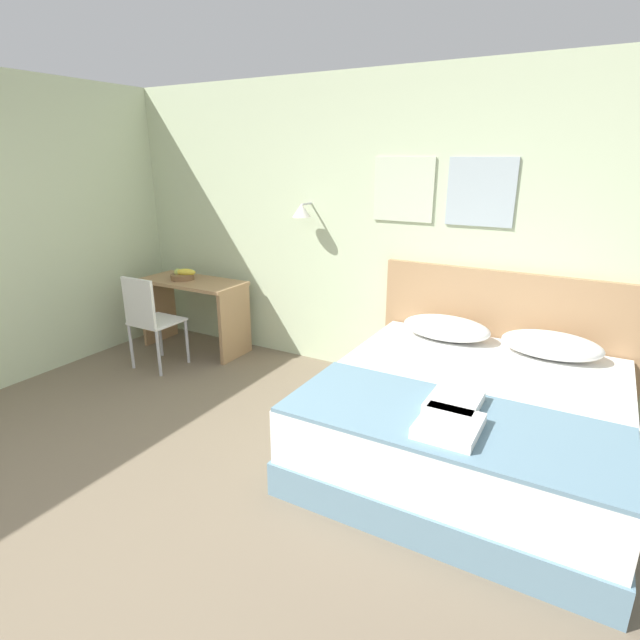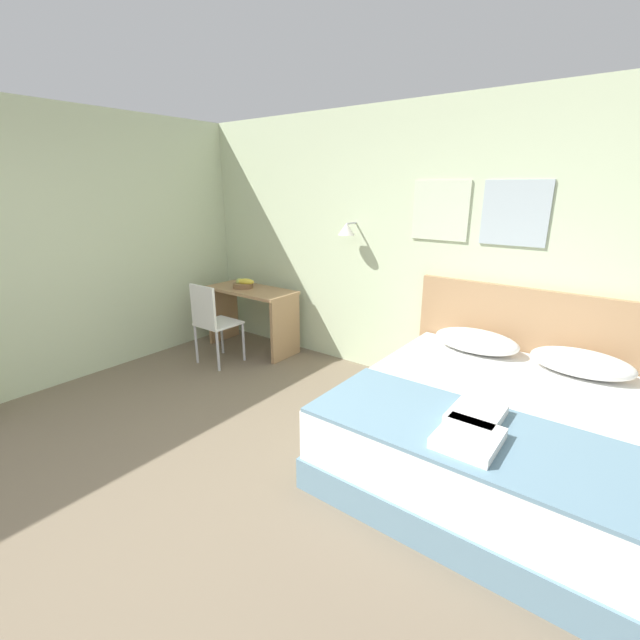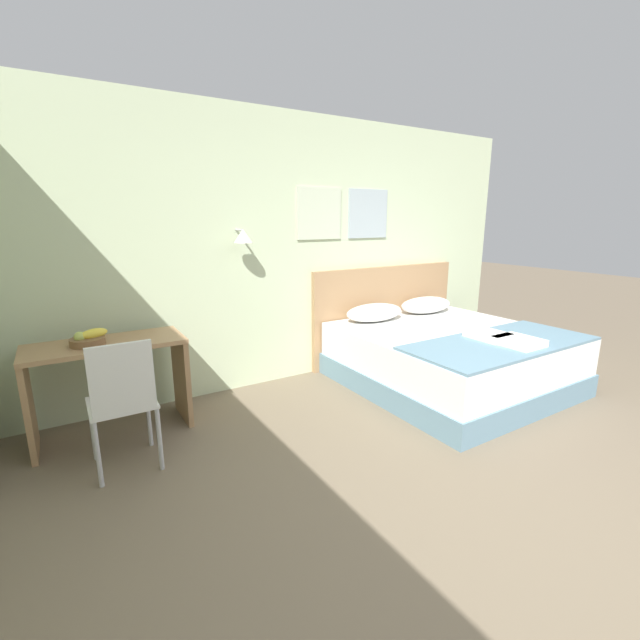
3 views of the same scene
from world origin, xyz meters
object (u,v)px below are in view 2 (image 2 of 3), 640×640
pillow_right (581,363)px  folded_towel_near_foot (476,415)px  pillow_left (476,341)px  folded_towel_mid_bed (468,438)px  headboard (531,353)px  desk (252,308)px  throw_blanket (468,431)px  desk_chair (211,318)px  fruit_bowl (243,284)px  bed (492,433)px

pillow_right → folded_towel_near_foot: 1.23m
pillow_left → folded_towel_mid_bed: bearing=-73.3°
headboard → folded_towel_mid_bed: size_ratio=5.64×
pillow_left → desk: 2.64m
throw_blanket → desk_chair: (-3.01, 0.61, -0.04)m
fruit_bowl → pillow_left: bearing=1.7°
pillow_right → pillow_left: bearing=180.0°
pillow_left → desk_chair: size_ratio=0.76×
folded_towel_near_foot → desk: size_ratio=0.32×
bed → fruit_bowl: 3.24m
folded_towel_mid_bed → desk_chair: size_ratio=0.39×
throw_blanket → folded_towel_mid_bed: 0.15m
headboard → desk: bearing=-173.6°
folded_towel_near_foot → folded_towel_mid_bed: same height
fruit_bowl → desk: bearing=8.3°
headboard → pillow_right: headboard is taller
pillow_left → folded_towel_mid_bed: pillow_left is taller
desk_chair → fruit_bowl: (-0.12, 0.61, 0.26)m
folded_towel_mid_bed → pillow_left: bearing=106.7°
bed → desk: bearing=167.6°
headboard → pillow_right: 0.48m
folded_towel_mid_bed → bed: bearing=93.5°
folded_towel_mid_bed → fruit_bowl: 3.46m
pillow_left → desk: size_ratio=0.63×
pillow_right → throw_blanket: size_ratio=0.38×
folded_towel_near_foot → throw_blanket: bearing=-88.4°
throw_blanket → folded_towel_near_foot: (-0.00, 0.14, 0.04)m
pillow_left → pillow_right: 0.77m
pillow_left → desk_chair: 2.72m
folded_towel_near_foot → folded_towel_mid_bed: (0.05, -0.27, 0.00)m
pillow_left → fruit_bowl: 2.75m
desk_chair → headboard: bearing=17.7°
pillow_left → throw_blanket: bearing=-73.4°
desk → pillow_right: bearing=1.1°
throw_blanket → folded_towel_mid_bed: folded_towel_mid_bed is taller
throw_blanket → desk: size_ratio=1.65×
headboard → fruit_bowl: (-3.14, -0.36, 0.24)m
bed → folded_towel_near_foot: folded_towel_near_foot is taller
pillow_right → desk_chair: bearing=-168.5°
fruit_bowl → desk_chair: bearing=-78.4°
bed → desk_chair: desk_chair is taller
folded_towel_mid_bed → desk_chair: (-3.05, 0.74, -0.08)m
bed → folded_towel_near_foot: bearing=-90.5°
folded_towel_mid_bed → throw_blanket: bearing=107.3°
pillow_left → folded_towel_near_foot: 1.22m
headboard → fruit_bowl: headboard is taller
bed → folded_towel_mid_bed: 0.78m
pillow_right → desk: (-3.41, -0.07, -0.14)m
throw_blanket → desk_chair: size_ratio=2.00×
throw_blanket → folded_towel_near_foot: size_ratio=5.17×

